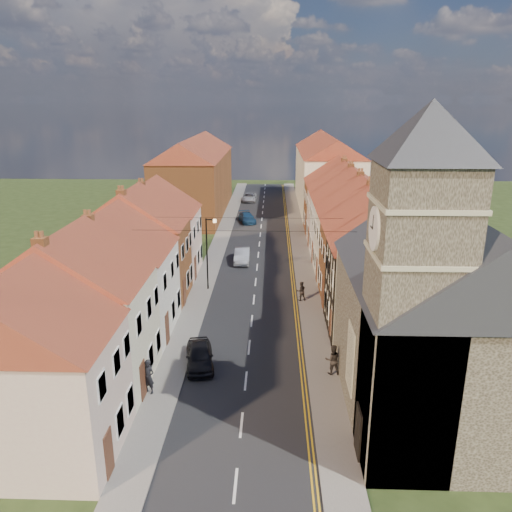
# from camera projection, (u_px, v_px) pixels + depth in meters

# --- Properties ---
(ground) EXTENTS (160.00, 160.00, 0.00)m
(ground) POSITION_uv_depth(u_px,v_px,m) (239.00, 453.00, 22.38)
(ground) COLOR #33451D
(ground) RESTS_ON ground
(road) EXTENTS (7.00, 90.00, 0.02)m
(road) POSITION_uv_depth(u_px,v_px,m) (258.00, 255.00, 50.99)
(road) COLOR black
(road) RESTS_ON ground
(pavement_left) EXTENTS (1.80, 90.00, 0.12)m
(pavement_left) POSITION_uv_depth(u_px,v_px,m) (215.00, 254.00, 51.11)
(pavement_left) COLOR gray
(pavement_left) RESTS_ON ground
(pavement_right) EXTENTS (1.80, 90.00, 0.12)m
(pavement_right) POSITION_uv_depth(u_px,v_px,m) (301.00, 255.00, 50.83)
(pavement_right) COLOR gray
(pavement_right) RESTS_ON ground
(church) EXTENTS (11.25, 14.25, 15.20)m
(church) POSITION_uv_depth(u_px,v_px,m) (440.00, 306.00, 23.49)
(church) COLOR #312C22
(church) RESTS_ON ground
(cottage_r_tudor) EXTENTS (8.30, 5.20, 9.00)m
(cottage_r_tudor) POSITION_uv_depth(u_px,v_px,m) (391.00, 269.00, 32.85)
(cottage_r_tudor) COLOR #ECE6C7
(cottage_r_tudor) RESTS_ON ground
(cottage_r_white_near) EXTENTS (8.30, 6.00, 9.00)m
(cottage_r_white_near) POSITION_uv_depth(u_px,v_px,m) (376.00, 246.00, 38.00)
(cottage_r_white_near) COLOR #94542B
(cottage_r_white_near) RESTS_ON ground
(cottage_r_cream_mid) EXTENTS (8.30, 5.20, 9.00)m
(cottage_r_cream_mid) POSITION_uv_depth(u_px,v_px,m) (363.00, 229.00, 43.15)
(cottage_r_cream_mid) COLOR #ECE6C7
(cottage_r_cream_mid) RESTS_ON ground
(cottage_r_pink) EXTENTS (8.30, 6.00, 9.00)m
(cottage_r_pink) POSITION_uv_depth(u_px,v_px,m) (354.00, 215.00, 48.30)
(cottage_r_pink) COLOR white
(cottage_r_pink) RESTS_ON ground
(cottage_r_white_far) EXTENTS (8.30, 5.20, 9.00)m
(cottage_r_white_far) POSITION_uv_depth(u_px,v_px,m) (346.00, 204.00, 53.45)
(cottage_r_white_far) COLOR beige
(cottage_r_white_far) RESTS_ON ground
(cottage_r_cream_far) EXTENTS (8.30, 6.00, 9.00)m
(cottage_r_cream_far) POSITION_uv_depth(u_px,v_px,m) (340.00, 195.00, 58.60)
(cottage_r_cream_far) COLOR #94542B
(cottage_r_cream_far) RESTS_ON ground
(cottage_l_brick_near) EXTENTS (8.30, 5.70, 8.80)m
(cottage_l_brick_near) POSITION_uv_depth(u_px,v_px,m) (18.00, 366.00, 21.13)
(cottage_l_brick_near) COLOR beige
(cottage_l_brick_near) RESTS_ON ground
(cottage_l_cream) EXTENTS (8.30, 6.30, 9.10)m
(cottage_l_cream) POSITION_uv_depth(u_px,v_px,m) (71.00, 308.00, 26.61)
(cottage_l_cream) COLOR #ECE6C7
(cottage_l_cream) RESTS_ON ground
(cottage_l_white) EXTENTS (8.30, 6.90, 8.80)m
(cottage_l_white) POSITION_uv_depth(u_px,v_px,m) (109.00, 271.00, 32.76)
(cottage_l_white) COLOR white
(cottage_l_white) RESTS_ON ground
(cottage_l_brick_mid) EXTENTS (8.30, 5.70, 9.10)m
(cottage_l_brick_mid) POSITION_uv_depth(u_px,v_px,m) (134.00, 244.00, 38.54)
(cottage_l_brick_mid) COLOR #94542B
(cottage_l_brick_mid) RESTS_ON ground
(cottage_l_pink) EXTENTS (8.30, 6.30, 8.80)m
(cottage_l_pink) POSITION_uv_depth(u_px,v_px,m) (151.00, 227.00, 44.11)
(cottage_l_pink) COLOR beige
(cottage_l_pink) RESTS_ON ground
(block_right_far) EXTENTS (8.30, 24.20, 10.50)m
(block_right_far) POSITION_uv_depth(u_px,v_px,m) (327.00, 170.00, 72.95)
(block_right_far) COLOR #ECE6C7
(block_right_far) RESTS_ON ground
(block_left_far) EXTENTS (8.30, 24.20, 10.50)m
(block_left_far) POSITION_uv_depth(u_px,v_px,m) (195.00, 175.00, 68.78)
(block_left_far) COLOR #94542B
(block_left_far) RESTS_ON ground
(lamppost) EXTENTS (0.88, 0.15, 6.00)m
(lamppost) POSITION_uv_depth(u_px,v_px,m) (208.00, 249.00, 40.52)
(lamppost) COLOR black
(lamppost) RESTS_ON pavement_left
(car_near) EXTENTS (2.23, 4.13, 1.33)m
(car_near) POSITION_uv_depth(u_px,v_px,m) (199.00, 355.00, 29.54)
(car_near) COLOR black
(car_near) RESTS_ON ground
(car_mid) EXTENTS (1.47, 4.13, 1.36)m
(car_mid) POSITION_uv_depth(u_px,v_px,m) (242.00, 255.00, 48.60)
(car_mid) COLOR #A1A2A8
(car_mid) RESTS_ON ground
(car_far) EXTENTS (2.77, 4.53, 1.23)m
(car_far) POSITION_uv_depth(u_px,v_px,m) (247.00, 218.00, 64.38)
(car_far) COLOR navy
(car_far) RESTS_ON ground
(car_distant) EXTENTS (2.26, 4.63, 1.27)m
(car_distant) POSITION_uv_depth(u_px,v_px,m) (249.00, 197.00, 77.82)
(car_distant) COLOR silver
(car_distant) RESTS_ON ground
(pedestrian_left) EXTENTS (0.82, 0.67, 1.93)m
(pedestrian_left) POSITION_uv_depth(u_px,v_px,m) (148.00, 377.00, 26.48)
(pedestrian_left) COLOR black
(pedestrian_left) RESTS_ON pavement_left
(pedestrian_right) EXTENTS (0.94, 0.77, 1.79)m
(pedestrian_right) POSITION_uv_depth(u_px,v_px,m) (333.00, 360.00, 28.38)
(pedestrian_right) COLOR black
(pedestrian_right) RESTS_ON pavement_right
(pedestrian_right_b) EXTENTS (0.85, 0.73, 1.54)m
(pedestrian_right_b) POSITION_uv_depth(u_px,v_px,m) (301.00, 291.00, 38.91)
(pedestrian_right_b) COLOR black
(pedestrian_right_b) RESTS_ON pavement_right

